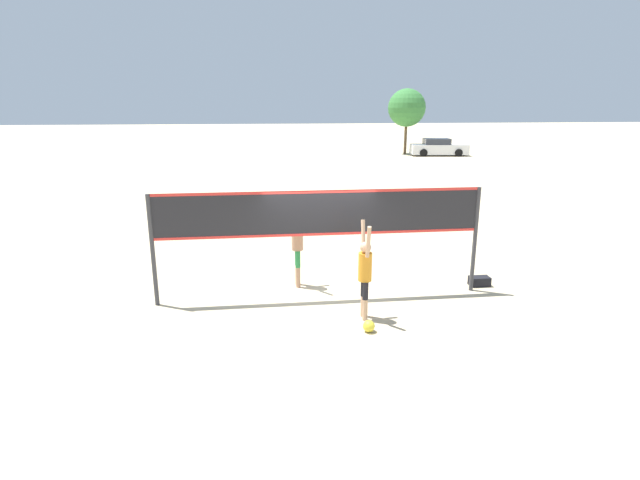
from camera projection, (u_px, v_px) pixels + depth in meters
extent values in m
plane|color=#C6B28C|center=(320.00, 297.00, 11.63)|extent=(200.00, 200.00, 0.00)
cylinder|color=#38383D|center=(153.00, 251.00, 10.85)|extent=(0.10, 0.10, 2.52)
cylinder|color=#38383D|center=(475.00, 240.00, 11.73)|extent=(0.10, 0.10, 2.52)
cube|color=black|center=(320.00, 213.00, 11.10)|extent=(7.26, 0.02, 1.03)
cube|color=red|center=(320.00, 192.00, 10.97)|extent=(7.26, 0.03, 0.06)
cube|color=red|center=(320.00, 234.00, 11.22)|extent=(7.26, 0.03, 0.06)
cylinder|color=tan|center=(365.00, 310.00, 10.34)|extent=(0.11, 0.11, 0.46)
cylinder|color=black|center=(366.00, 291.00, 10.23)|extent=(0.12, 0.12, 0.38)
cylinder|color=tan|center=(363.00, 306.00, 10.53)|extent=(0.11, 0.11, 0.46)
cylinder|color=black|center=(363.00, 287.00, 10.42)|extent=(0.12, 0.12, 0.38)
cylinder|color=orange|center=(365.00, 267.00, 10.20)|extent=(0.28, 0.28, 0.60)
sphere|color=tan|center=(366.00, 247.00, 10.09)|extent=(0.23, 0.23, 0.23)
cylinder|color=tan|center=(368.00, 242.00, 9.81)|extent=(0.08, 0.22, 0.67)
cylinder|color=tan|center=(363.00, 236.00, 10.27)|extent=(0.08, 0.22, 0.67)
cylinder|color=tan|center=(298.00, 275.00, 12.38)|extent=(0.11, 0.11, 0.51)
cylinder|color=#267F3F|center=(297.00, 257.00, 12.26)|extent=(0.12, 0.12, 0.42)
cylinder|color=tan|center=(298.00, 277.00, 12.19)|extent=(0.11, 0.11, 0.51)
cylinder|color=#267F3F|center=(298.00, 259.00, 12.07)|extent=(0.12, 0.12, 0.42)
cylinder|color=tan|center=(297.00, 237.00, 12.02)|extent=(0.28, 0.28, 0.66)
sphere|color=tan|center=(297.00, 218.00, 11.90)|extent=(0.26, 0.26, 0.26)
cylinder|color=tan|center=(296.00, 208.00, 12.08)|extent=(0.08, 0.23, 0.74)
cylinder|color=tan|center=(298.00, 212.00, 11.61)|extent=(0.08, 0.23, 0.74)
sphere|color=yellow|center=(369.00, 326.00, 9.84)|extent=(0.24, 0.24, 0.24)
cube|color=black|center=(479.00, 281.00, 12.34)|extent=(0.49, 0.29, 0.23)
cube|color=silver|center=(439.00, 149.00, 42.67)|extent=(4.94, 2.27, 0.83)
cube|color=#2D333D|center=(437.00, 141.00, 42.50)|extent=(2.32, 1.82, 0.49)
cylinder|color=black|center=(454.00, 151.00, 43.52)|extent=(0.66, 0.30, 0.64)
cylinder|color=black|center=(459.00, 153.00, 41.95)|extent=(0.66, 0.30, 0.64)
cylinder|color=black|center=(420.00, 151.00, 43.51)|extent=(0.66, 0.30, 0.64)
cylinder|color=black|center=(424.00, 153.00, 41.95)|extent=(0.66, 0.30, 0.64)
cylinder|color=brown|center=(406.00, 136.00, 43.92)|extent=(0.24, 0.24, 3.07)
sphere|color=#387A38|center=(407.00, 108.00, 43.27)|extent=(3.25, 3.25, 3.25)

